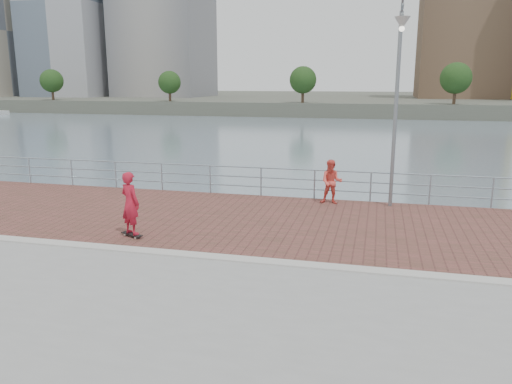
% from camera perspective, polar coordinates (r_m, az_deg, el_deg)
% --- Properties ---
extents(water, '(400.00, 400.00, 0.00)m').
position_cam_1_polar(water, '(13.33, -2.13, -15.88)').
color(water, slate).
rests_on(water, ground).
extents(brick_lane, '(40.00, 6.80, 0.02)m').
position_cam_1_polar(brick_lane, '(15.81, 1.39, -3.33)').
color(brick_lane, brown).
rests_on(brick_lane, seawall).
extents(curb, '(40.00, 0.40, 0.06)m').
position_cam_1_polar(curb, '(12.49, -2.21, -7.66)').
color(curb, '#B7B5AD').
rests_on(curb, seawall).
extents(far_shore, '(320.00, 95.00, 2.50)m').
position_cam_1_polar(far_shore, '(133.88, 12.60, 10.18)').
color(far_shore, '#4C5142').
rests_on(far_shore, ground).
extents(guardrail, '(39.06, 0.06, 1.13)m').
position_cam_1_polar(guardrail, '(18.90, 3.62, 1.43)').
color(guardrail, '#8C9EA8').
rests_on(guardrail, brick_lane).
extents(street_lamp, '(0.48, 1.40, 6.61)m').
position_cam_1_polar(street_lamp, '(17.28, 15.99, 13.28)').
color(street_lamp, slate).
rests_on(street_lamp, brick_lane).
extents(skateboard, '(0.75, 0.47, 0.08)m').
position_cam_1_polar(skateboard, '(14.64, -13.99, -4.72)').
color(skateboard, black).
rests_on(skateboard, brick_lane).
extents(skateboarder, '(0.77, 0.66, 1.79)m').
position_cam_1_polar(skateboarder, '(14.40, -14.18, -1.25)').
color(skateboarder, '#B3172B').
rests_on(skateboarder, skateboard).
extents(bystander, '(0.78, 0.61, 1.59)m').
position_cam_1_polar(bystander, '(18.01, 8.63, 1.15)').
color(bystander, '#F15346').
rests_on(bystander, brick_lane).
extents(shoreline_trees, '(144.32, 5.03, 6.71)m').
position_cam_1_polar(shoreline_trees, '(88.25, 14.07, 12.22)').
color(shoreline_trees, '#473323').
rests_on(shoreline_trees, far_shore).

